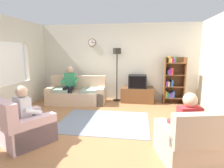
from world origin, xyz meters
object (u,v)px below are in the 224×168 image
object	(u,v)px
tv	(137,81)
floor_lamp	(117,60)
tv_stand	(137,95)
bookshelf	(172,80)
armchair_near_bookshelf	(187,143)
person_in_left_armchair	(28,111)
person_in_right_armchair	(186,123)
couch	(77,94)
person_on_couch	(69,83)
armchair_near_window	(24,128)

from	to	relation	value
tv	floor_lamp	size ratio (longest dim) A/B	0.32
tv_stand	tv	world-z (taller)	tv
bookshelf	armchair_near_bookshelf	bearing A→B (deg)	-95.10
person_in_left_armchair	person_in_right_armchair	size ratio (longest dim) A/B	1.00
couch	armchair_near_bookshelf	xyz separation A→B (m)	(2.88, -3.01, -0.02)
bookshelf	couch	bearing A→B (deg)	-171.44
floor_lamp	armchair_near_bookshelf	size ratio (longest dim) A/B	1.77
bookshelf	floor_lamp	size ratio (longest dim) A/B	0.85
floor_lamp	person_in_left_armchair	xyz separation A→B (m)	(-1.31, -3.28, -0.85)
tv	person_on_couch	bearing A→B (deg)	-167.52
floor_lamp	person_in_left_armchair	world-z (taller)	floor_lamp
person_in_left_armchair	tv_stand	bearing A→B (deg)	57.45
floor_lamp	person_on_couch	size ratio (longest dim) A/B	1.49
tv	person_in_left_armchair	distance (m)	3.76
tv	armchair_near_bookshelf	xyz separation A→B (m)	(0.85, -3.39, -0.44)
armchair_near_bookshelf	couch	bearing A→B (deg)	133.77
couch	tv	size ratio (longest dim) A/B	3.30
tv	person_in_right_armchair	size ratio (longest dim) A/B	0.54
tv_stand	armchair_near_bookshelf	bearing A→B (deg)	-76.02
armchair_near_window	person_on_couch	bearing A→B (deg)	93.31
floor_lamp	armchair_near_window	bearing A→B (deg)	-112.04
tv_stand	tv	distance (m)	0.48
person_in_right_armchair	armchair_near_bookshelf	bearing A→B (deg)	-76.02
tv	person_in_right_armchair	world-z (taller)	person_in_right_armchair
armchair_near_window	tv_stand	bearing A→B (deg)	57.45
bookshelf	armchair_near_window	bearing A→B (deg)	-134.24
tv_stand	person_in_left_armchair	xyz separation A→B (m)	(-2.03, -3.18, 0.35)
couch	tv_stand	xyz separation A→B (m)	(2.03, 0.41, -0.06)
couch	armchair_near_bookshelf	distance (m)	4.16
tv_stand	armchair_near_bookshelf	size ratio (longest dim) A/B	1.05
tv_stand	armchair_near_bookshelf	xyz separation A→B (m)	(0.85, -3.42, 0.03)
armchair_near_window	person_in_right_armchair	xyz separation A→B (m)	(2.91, -0.07, 0.32)
tv_stand	floor_lamp	distance (m)	1.40
armchair_near_bookshelf	person_in_left_armchair	distance (m)	2.91
bookshelf	person_in_left_armchair	distance (m)	4.56
tv	floor_lamp	world-z (taller)	floor_lamp
couch	armchair_near_window	distance (m)	2.85
floor_lamp	person_on_couch	xyz separation A→B (m)	(-1.52, -0.62, -0.75)
person_on_couch	person_in_right_armchair	distance (m)	4.16
couch	person_in_left_armchair	bearing A→B (deg)	-90.11
tv	armchair_near_bookshelf	world-z (taller)	tv
bookshelf	person_in_right_armchair	size ratio (longest dim) A/B	1.41
person_in_left_armchair	tv	bearing A→B (deg)	57.24
tv_stand	floor_lamp	xyz separation A→B (m)	(-0.72, 0.10, 1.19)
armchair_near_window	couch	bearing A→B (deg)	88.93
person_in_right_armchair	armchair_near_window	bearing A→B (deg)	178.64
armchair_near_window	person_in_left_armchair	size ratio (longest dim) A/B	1.05
armchair_near_window	tv	bearing A→B (deg)	57.25
armchair_near_bookshelf	person_in_left_armchair	size ratio (longest dim) A/B	0.94
couch	person_in_left_armchair	world-z (taller)	person_in_left_armchair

